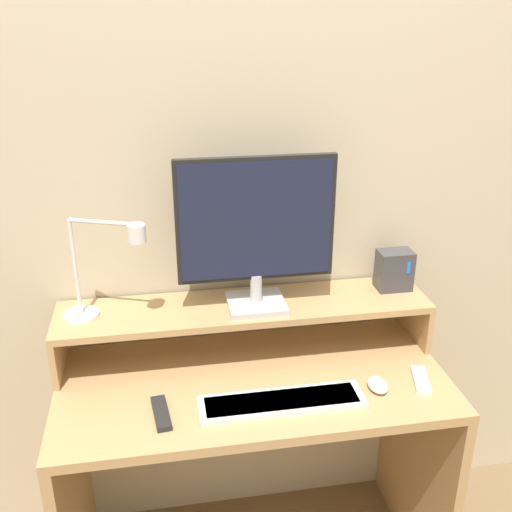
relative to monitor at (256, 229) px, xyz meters
name	(u,v)px	position (x,y,z in m)	size (l,w,h in m)	color
wall_back	(236,190)	(-0.03, 0.17, 0.07)	(6.00, 0.05, 2.50)	beige
desk	(253,439)	(-0.03, -0.14, -0.65)	(1.16, 0.56, 0.76)	tan
monitor_shelf	(245,312)	(-0.03, 0.01, -0.28)	(1.16, 0.24, 0.17)	tan
monitor	(256,229)	(0.00, 0.00, 0.00)	(0.47, 0.17, 0.47)	#BCBCC1
desk_lamp	(103,271)	(-0.45, -0.01, -0.10)	(0.26, 0.15, 0.31)	silver
router_dock	(394,270)	(0.46, 0.04, -0.19)	(0.11, 0.08, 0.13)	#3D3D42
keyboard	(282,402)	(0.02, -0.28, -0.41)	(0.47, 0.12, 0.02)	silver
mouse	(378,385)	(0.31, -0.25, -0.41)	(0.06, 0.08, 0.03)	white
remote_control	(161,413)	(-0.31, -0.27, -0.42)	(0.06, 0.15, 0.02)	black
remote_secondary	(421,380)	(0.45, -0.24, -0.42)	(0.07, 0.13, 0.02)	white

